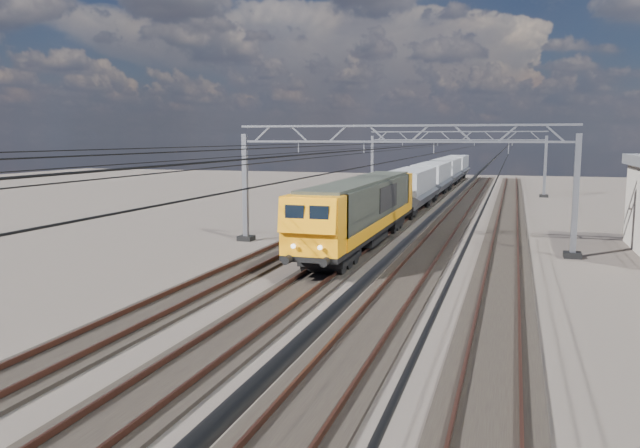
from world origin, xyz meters
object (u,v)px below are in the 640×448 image
(catenary_gantry_far, at_px, (455,160))
(hopper_wagon_mid, at_px, (432,177))
(locomotive, at_px, (362,208))
(hopper_wagon_lead, at_px, (411,187))
(hopper_wagon_fourth, at_px, (456,166))
(hopper_wagon_third, at_px, (446,170))
(catenary_gantry_mid, at_px, (398,181))

(catenary_gantry_far, relative_size, hopper_wagon_mid, 1.53)
(locomotive, relative_size, hopper_wagon_lead, 1.62)
(hopper_wagon_fourth, bearing_deg, hopper_wagon_third, -90.00)
(hopper_wagon_third, bearing_deg, hopper_wagon_lead, -90.00)
(catenary_gantry_far, bearing_deg, catenary_gantry_mid, -90.00)
(catenary_gantry_mid, xyz_separation_m, hopper_wagon_fourth, (-2.00, 60.02, -1.67))
(catenary_gantry_mid, bearing_deg, hopper_wagon_mid, 93.62)
(hopper_wagon_lead, xyz_separation_m, hopper_wagon_third, (0.00, 28.40, 0.00))
(hopper_wagon_mid, bearing_deg, locomotive, -90.00)
(hopper_wagon_third, bearing_deg, locomotive, -90.00)
(catenary_gantry_far, distance_m, locomotive, 36.37)
(hopper_wagon_lead, distance_m, hopper_wagon_mid, 14.20)
(catenary_gantry_mid, relative_size, hopper_wagon_mid, 1.53)
(hopper_wagon_lead, height_order, hopper_wagon_fourth, same)
(locomotive, relative_size, hopper_wagon_mid, 1.62)
(hopper_wagon_mid, bearing_deg, catenary_gantry_mid, -86.38)
(locomotive, distance_m, hopper_wagon_fourth, 60.30)
(catenary_gantry_far, bearing_deg, hopper_wagon_mid, -114.54)
(catenary_gantry_far, distance_m, hopper_wagon_fourth, 24.16)
(catenary_gantry_mid, height_order, catenary_gantry_far, same)
(hopper_wagon_lead, bearing_deg, catenary_gantry_mid, -83.45)
(catenary_gantry_far, distance_m, hopper_wagon_third, 10.16)
(catenary_gantry_mid, xyz_separation_m, hopper_wagon_third, (-2.00, 45.82, -1.67))
(hopper_wagon_mid, xyz_separation_m, hopper_wagon_third, (0.00, 14.20, 0.00))
(locomotive, xyz_separation_m, hopper_wagon_mid, (-0.00, 31.90, -0.09))
(hopper_wagon_third, xyz_separation_m, hopper_wagon_fourth, (0.00, 14.20, 0.00))
(hopper_wagon_third, distance_m, hopper_wagon_fourth, 14.20)
(locomotive, distance_m, hopper_wagon_mid, 31.90)
(locomotive, height_order, hopper_wagon_third, locomotive)
(catenary_gantry_far, bearing_deg, hopper_wagon_lead, -96.14)
(catenary_gantry_mid, distance_m, hopper_wagon_lead, 17.61)
(catenary_gantry_mid, bearing_deg, catenary_gantry_far, 90.00)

